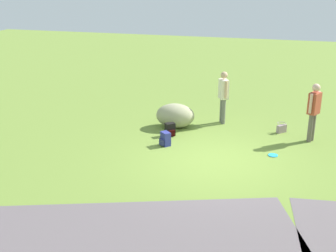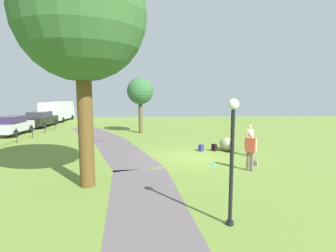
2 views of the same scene
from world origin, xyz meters
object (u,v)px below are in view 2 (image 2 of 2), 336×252
Objects in this scene: handbag_on_grass at (254,162)px; spare_backpack_on_lawn at (201,148)px; lawn_boulder at (227,144)px; parked_sedan_grey at (13,125)px; parked_compact_green at (41,119)px; frisbee_on_grass at (213,165)px; delivery_van at (57,111)px; man_near_boulder at (249,138)px; woman_with_handbag at (250,148)px; young_tree_near_path at (140,92)px; lamp_post at (232,148)px; backpack_by_boulder at (214,148)px; large_shade_tree at (81,17)px.

spare_backpack_on_lawn is at bearing 33.22° from handbag_on_grass.
lawn_boulder is at bearing -84.50° from spare_backpack_on_lawn.
parked_compact_green is (5.11, -0.00, 0.00)m from parked_sedan_grey.
handbag_on_grass is (-3.29, -0.47, -0.25)m from lawn_boulder.
lawn_boulder is 4.99× the size of frisbee_on_grass.
delivery_van reaches higher than handbag_on_grass.
man_near_boulder is 0.39× the size of parked_compact_green.
woman_with_handbag reaches higher than spare_backpack_on_lawn.
young_tree_near_path is 9.58m from lawn_boulder.
lamp_post is at bearing -145.81° from parked_compact_green.
frisbee_on_grass is (-3.09, 0.66, -0.18)m from backpack_by_boulder.
woman_with_handbag is 1.30m from handbag_on_grass.
young_tree_near_path is 10.68m from parked_sedan_grey.
large_shade_tree reaches higher than frisbee_on_grass.
lawn_boulder is (5.86, -6.67, -5.63)m from large_shade_tree.
parked_sedan_grey reaches higher than handbag_on_grass.
woman_with_handbag is (1.73, -6.64, -5.02)m from large_shade_tree.
parked_sedan_grey reaches higher than backpack_by_boulder.
parked_sedan_grey is (10.41, 15.93, -0.20)m from woman_with_handbag.
lamp_post is (-15.98, -3.48, -1.45)m from young_tree_near_path.
woman_with_handbag reaches higher than handbag_on_grass.
man_near_boulder is 4.29× the size of backpack_by_boulder.
handbag_on_grass is at bearing -149.42° from young_tree_near_path.
woman_with_handbag is at bearing -158.66° from spare_backpack_on_lawn.
parked_sedan_grey is (9.43, 14.50, 0.80)m from frisbee_on_grass.
lawn_boulder is 19.61m from parked_compact_green.
large_shade_tree is at bearing 175.50° from young_tree_near_path.
large_shade_tree reaches higher than lawn_boulder.
spare_backpack_on_lawn is at bearing -150.62° from young_tree_near_path.
man_near_boulder is 0.30× the size of delivery_van.
parked_sedan_grey is at bearing 94.44° from young_tree_near_path.
frisbee_on_grass is at bearing -143.33° from delivery_van.
parked_compact_green is (11.39, 15.96, 0.42)m from lawn_boulder.
lawn_boulder is 3.23× the size of spare_backpack_on_lawn.
young_tree_near_path is 3.62× the size of lawn_boulder.
frisbee_on_grass is at bearing 86.00° from handbag_on_grass.
lamp_post is at bearing 166.32° from lawn_boulder.
delivery_van is at bearing 40.95° from spare_backpack_on_lawn.
parked_sedan_grey is at bearing 56.97° from frisbee_on_grass.
parked_compact_green reaches higher than spare_backpack_on_lawn.
spare_backpack_on_lawn is 0.07× the size of delivery_van.
parked_compact_green is (14.54, 14.50, 0.80)m from frisbee_on_grass.
parked_compact_green is at bearing 48.22° from handbag_on_grass.
parked_sedan_grey reaches higher than frisbee_on_grass.
lamp_post is at bearing 171.15° from backpack_by_boulder.
handbag_on_grass is at bearing -30.76° from woman_with_handbag.
man_near_boulder is (-8.45, -6.50, -2.50)m from young_tree_near_path.
delivery_van is (20.21, 16.87, 1.13)m from handbag_on_grass.
lawn_boulder is at bearing -24.75° from frisbee_on_grass.
large_shade_tree is 21.68× the size of handbag_on_grass.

